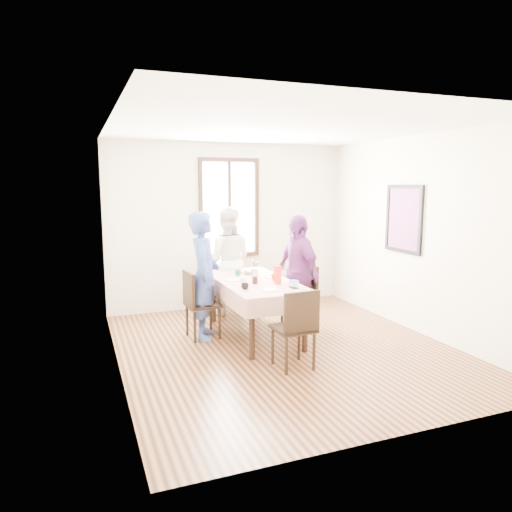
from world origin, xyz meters
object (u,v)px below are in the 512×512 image
object	(u,v)px
chair_left	(203,304)
person_left	(204,275)
dining_table	(255,308)
person_right	(297,273)
chair_near	(293,328)
person_far	(228,261)
chair_right	(298,297)
chair_far	(228,285)

from	to	relation	value
chair_left	person_left	distance (m)	0.39
dining_table	person_right	world-z (taller)	person_right
chair_near	person_far	bearing A→B (deg)	87.32
chair_near	person_left	world-z (taller)	person_left
dining_table	chair_right	xyz separation A→B (m)	(0.68, 0.05, 0.08)
chair_right	person_right	distance (m)	0.36
chair_near	person_left	size ratio (longest dim) A/B	0.54
dining_table	chair_right	distance (m)	0.68
chair_near	person_far	size ratio (longest dim) A/B	0.54
chair_near	chair_left	bearing A→B (deg)	113.56
chair_near	chair_far	bearing A→B (deg)	87.32
chair_far	person_right	size ratio (longest dim) A/B	0.56
chair_far	dining_table	bearing A→B (deg)	99.37
dining_table	person_far	distance (m)	1.28
chair_left	chair_far	bearing A→B (deg)	142.61
person_far	chair_far	bearing A→B (deg)	-71.09
dining_table	person_right	xyz separation A→B (m)	(0.66, 0.05, 0.44)
dining_table	chair_left	bearing A→B (deg)	166.32
person_right	chair_left	bearing A→B (deg)	-100.86
chair_left	person_far	bearing A→B (deg)	142.05
person_right	chair_right	bearing A→B (deg)	83.84
chair_far	person_left	bearing A→B (deg)	67.11
chair_far	person_right	distance (m)	1.38
chair_far	chair_left	bearing A→B (deg)	66.40
dining_table	chair_right	bearing A→B (deg)	4.64
dining_table	chair_left	size ratio (longest dim) A/B	1.93
chair_left	person_left	world-z (taller)	person_left
dining_table	person_far	bearing A→B (deg)	90.00
chair_right	person_left	bearing A→B (deg)	84.97
person_right	chair_far	bearing A→B (deg)	-156.43
person_left	person_far	distance (m)	1.22
dining_table	chair_near	bearing A→B (deg)	-90.00
chair_right	chair_left	bearing A→B (deg)	85.03
dining_table	person_left	world-z (taller)	person_left
chair_near	person_left	bearing A→B (deg)	112.95
chair_left	person_far	xyz separation A→B (m)	(0.68, 1.02, 0.39)
chair_near	dining_table	bearing A→B (deg)	87.32
chair_right	person_left	xyz separation A→B (m)	(-1.34, 0.11, 0.39)
chair_right	chair_near	bearing A→B (deg)	151.49
chair_left	chair_far	world-z (taller)	same
dining_table	chair_near	size ratio (longest dim) A/B	1.93
person_right	chair_near	bearing A→B (deg)	-33.70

